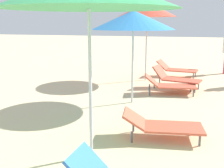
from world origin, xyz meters
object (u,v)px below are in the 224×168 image
umbrella_third (133,20)px  lounger_second_shoreside (162,125)px  lounger_third_shoreside (169,85)px  lounger_farthest_inland (175,78)px  umbrella_farthest (147,10)px  lounger_farthest_shoreside (176,69)px

umbrella_third → lounger_second_shoreside: bearing=-65.0°
lounger_second_shoreside → lounger_third_shoreside: bearing=83.9°
lounger_farthest_inland → lounger_second_shoreside: bearing=-76.9°
umbrella_farthest → lounger_second_shoreside: bearing=-77.7°
lounger_third_shoreside → lounger_farthest_shoreside: size_ratio=0.99×
lounger_second_shoreside → lounger_farthest_inland: lounger_farthest_inland is taller
lounger_third_shoreside → lounger_farthest_shoreside: lounger_farthest_shoreside is taller
umbrella_third → umbrella_farthest: umbrella_farthest is taller
lounger_third_shoreside → umbrella_farthest: size_ratio=0.56×
lounger_farthest_shoreside → lounger_farthest_inland: (0.07, -1.99, 0.03)m
umbrella_third → lounger_farthest_inland: size_ratio=1.55×
umbrella_farthest → lounger_farthest_shoreside: (1.05, 0.91, -2.19)m
lounger_second_shoreside → lounger_farthest_shoreside: bearing=82.3°
umbrella_third → lounger_farthest_inland: (1.00, 1.91, -1.79)m
lounger_second_shoreside → umbrella_farthest: (-1.12, 5.13, 2.25)m
umbrella_farthest → lounger_farthest_shoreside: bearing=41.1°
lounger_farthest_shoreside → lounger_third_shoreside: bearing=-83.4°
lounger_second_shoreside → umbrella_farthest: 5.72m
umbrella_farthest → umbrella_third: bearing=-87.7°
lounger_second_shoreside → umbrella_farthest: bearing=93.9°
umbrella_third → lounger_third_shoreside: (0.87, 1.17, -1.86)m
umbrella_third → umbrella_farthest: (-0.12, 2.99, 0.37)m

